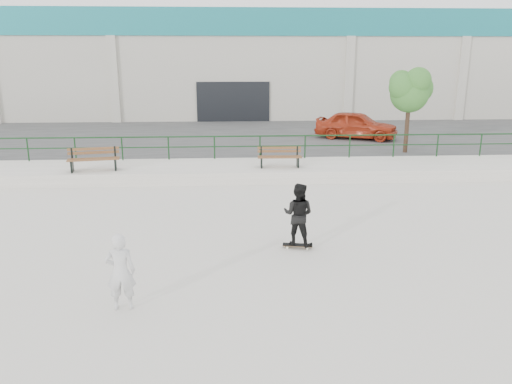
{
  "coord_description": "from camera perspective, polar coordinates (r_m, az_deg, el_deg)",
  "views": [
    {
      "loc": [
        -0.42,
        -10.85,
        4.88
      ],
      "look_at": [
        0.32,
        2.0,
        1.36
      ],
      "focal_mm": 35.0,
      "sensor_mm": 36.0,
      "label": 1
    }
  ],
  "objects": [
    {
      "name": "bench_left",
      "position": [
        20.71,
        -18.06,
        3.57
      ],
      "size": [
        2.04,
        0.9,
        0.91
      ],
      "rotation": [
        0.0,
        0.0,
        0.17
      ],
      "color": "brown",
      "rests_on": "ledge"
    },
    {
      "name": "ledge",
      "position": [
        20.87,
        -2.06,
        2.44
      ],
      "size": [
        30.0,
        3.0,
        0.5
      ],
      "primitive_type": "cube",
      "color": "beige",
      "rests_on": "ground"
    },
    {
      "name": "ground",
      "position": [
        11.9,
        -1.0,
        -8.93
      ],
      "size": [
        120.0,
        120.0,
        0.0
      ],
      "primitive_type": "plane",
      "color": "beige",
      "rests_on": "ground"
    },
    {
      "name": "standing_skater",
      "position": [
        12.95,
        4.85,
        -2.57
      ],
      "size": [
        0.99,
        0.9,
        1.66
      ],
      "primitive_type": "imported",
      "rotation": [
        0.0,
        0.0,
        2.72
      ],
      "color": "black",
      "rests_on": "skateboard"
    },
    {
      "name": "skateboard",
      "position": [
        13.23,
        4.77,
        -6.08
      ],
      "size": [
        0.8,
        0.33,
        0.09
      ],
      "rotation": [
        0.0,
        0.0,
        -0.17
      ],
      "color": "black",
      "rests_on": "ground"
    },
    {
      "name": "bench_right",
      "position": [
        20.39,
        2.7,
        4.01
      ],
      "size": [
        1.79,
        0.56,
        0.82
      ],
      "rotation": [
        0.0,
        0.0,
        -0.02
      ],
      "color": "brown",
      "rests_on": "ledge"
    },
    {
      "name": "tree",
      "position": [
        24.3,
        17.24,
        11.19
      ],
      "size": [
        2.2,
        1.96,
        3.92
      ],
      "color": "#402C20",
      "rests_on": "parking_strip"
    },
    {
      "name": "seated_skater",
      "position": [
        10.25,
        -15.22,
        -8.79
      ],
      "size": [
        0.61,
        0.42,
        1.59
      ],
      "primitive_type": "imported",
      "rotation": [
        0.0,
        0.0,
        3.22
      ],
      "color": "silver",
      "rests_on": "ground"
    },
    {
      "name": "commercial_building",
      "position": [
        42.85,
        -2.81,
        14.84
      ],
      "size": [
        44.2,
        16.33,
        8.0
      ],
      "color": "#A9A497",
      "rests_on": "ground"
    },
    {
      "name": "railing",
      "position": [
        21.96,
        -2.16,
        5.72
      ],
      "size": [
        28.0,
        0.06,
        1.03
      ],
      "color": "#163C1A",
      "rests_on": "ledge"
    },
    {
      "name": "red_car",
      "position": [
        28.02,
        11.4,
        7.53
      ],
      "size": [
        4.74,
        3.46,
        1.5
      ],
      "primitive_type": "imported",
      "rotation": [
        0.0,
        0.0,
        1.14
      ],
      "color": "#A32C14",
      "rests_on": "parking_strip"
    },
    {
      "name": "parking_strip",
      "position": [
        29.22,
        -2.43,
        6.14
      ],
      "size": [
        60.0,
        14.0,
        0.5
      ],
      "primitive_type": "cube",
      "color": "#383838",
      "rests_on": "ground"
    }
  ]
}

